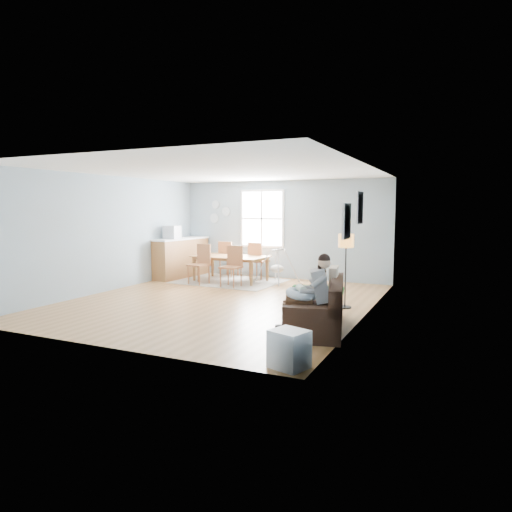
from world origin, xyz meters
The scene contains 22 objects.
room centered at (0.00, 0.00, 2.42)m, with size 8.40×9.40×3.90m.
window centered at (-0.60, 3.46, 1.65)m, with size 1.32×0.08×1.62m.
pictures centered at (2.97, -1.05, 1.85)m, with size 0.05×1.34×0.74m.
wall_plates centered at (-2.00, 3.47, 1.83)m, with size 0.67×0.02×0.66m.
sofa centered at (2.51, -1.27, 0.28)m, with size 1.26×2.09×0.79m.
green_throw centered at (2.28, -0.66, 0.50)m, with size 0.90×0.72×0.04m, color #135319.
beige_pillow centered at (2.59, -0.73, 0.72)m, with size 0.13×0.47×0.47m, color #B9A78D.
father centered at (2.45, -1.58, 0.67)m, with size 0.93×0.61×1.25m.
nursing_pillow centered at (2.31, -1.61, 0.61)m, with size 0.49×0.49×0.13m, color silver.
infant centered at (2.29, -1.58, 0.69)m, with size 0.25×0.35×0.13m.
toddler centered at (2.39, -1.11, 0.67)m, with size 0.51×0.29×0.78m.
floor_lamp centered at (2.52, 0.42, 1.20)m, with size 0.29×0.29×1.45m.
storage_cube centered at (2.69, -3.20, 0.23)m, with size 0.52×0.49×0.47m.
rug centered at (-1.04, 2.35, 0.01)m, with size 2.67×2.03×0.01m, color #A19E93.
dining_table centered at (-1.04, 2.35, 0.34)m, with size 1.93×1.08×0.68m, color olive.
chair_sw centered at (-1.55, 1.72, 0.59)m, with size 0.53×0.53×1.02m.
chair_se centered at (-0.60, 1.67, 0.59)m, with size 0.48×0.48×1.02m.
chair_nw centered at (-1.49, 3.03, 0.58)m, with size 0.49×0.49×1.01m.
chair_ne centered at (-0.53, 2.98, 0.59)m, with size 0.52×0.52×1.02m.
counter centered at (-2.70, 2.50, 0.56)m, with size 0.75×2.02×1.11m.
monitor centered at (-2.72, 2.12, 1.29)m, with size 0.38×0.36×0.36m.
baby_swing centered at (0.20, 2.61, 0.39)m, with size 1.08×1.09×0.87m.
Camera 1 is at (4.58, -8.28, 1.94)m, focal length 32.00 mm.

